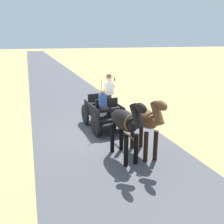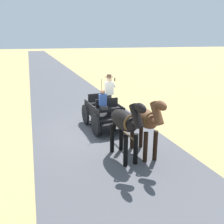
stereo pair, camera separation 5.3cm
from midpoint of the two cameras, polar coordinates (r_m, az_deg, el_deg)
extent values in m
plane|color=tan|center=(10.57, -4.35, -4.71)|extent=(200.00, 200.00, 0.00)
cube|color=#4C4C51|center=(10.56, -4.35, -4.69)|extent=(5.31, 160.00, 0.01)
cube|color=black|center=(10.80, -2.24, -0.45)|extent=(1.32, 2.26, 0.12)
cube|color=black|center=(10.92, 0.55, 1.29)|extent=(0.18, 2.09, 0.44)
cube|color=black|center=(10.54, -5.16, 0.64)|extent=(0.18, 2.09, 0.44)
cube|color=black|center=(9.76, 0.26, -3.02)|extent=(1.09, 0.30, 0.08)
cube|color=black|center=(11.94, -4.24, 0.34)|extent=(0.73, 0.24, 0.06)
cube|color=black|center=(10.15, -1.08, 0.63)|extent=(1.04, 0.42, 0.14)
cube|color=black|center=(10.25, -1.45, 2.08)|extent=(1.02, 0.14, 0.44)
cube|color=black|center=(11.14, -3.15, 2.12)|extent=(1.04, 0.42, 0.14)
cube|color=black|center=(11.25, -3.47, 3.43)|extent=(1.02, 0.14, 0.44)
cylinder|color=black|center=(10.42, 2.60, -2.17)|extent=(0.15, 0.96, 0.96)
cylinder|color=black|center=(10.42, 2.60, -2.17)|extent=(0.13, 0.22, 0.21)
cylinder|color=black|center=(9.97, -4.20, -3.11)|extent=(0.15, 0.96, 0.96)
cylinder|color=black|center=(9.97, -4.20, -3.11)|extent=(0.13, 0.22, 0.21)
cylinder|color=black|center=(11.76, -0.57, 0.13)|extent=(0.15, 0.96, 0.96)
cylinder|color=black|center=(11.76, -0.57, 0.13)|extent=(0.13, 0.22, 0.21)
cylinder|color=black|center=(11.36, -6.66, -0.61)|extent=(0.15, 0.96, 0.96)
cylinder|color=black|center=(11.36, -6.66, -0.61)|extent=(0.13, 0.22, 0.21)
cylinder|color=brown|center=(8.91, 2.71, -4.73)|extent=(0.18, 2.00, 0.07)
cylinder|color=black|center=(9.87, -2.73, 4.34)|extent=(0.02, 0.02, 1.30)
cylinder|color=#2D2D33|center=(10.41, -0.87, 1.81)|extent=(0.22, 0.22, 0.90)
cube|color=silver|center=(10.24, -0.89, 5.75)|extent=(0.35, 0.24, 0.56)
sphere|color=beige|center=(10.17, -0.90, 7.96)|extent=(0.22, 0.22, 0.22)
cylinder|color=#473323|center=(10.15, -0.90, 8.52)|extent=(0.36, 0.36, 0.01)
cylinder|color=#473323|center=(10.15, -0.90, 8.80)|extent=(0.20, 0.20, 0.10)
cylinder|color=silver|center=(10.24, 0.13, 6.77)|extent=(0.26, 0.09, 0.32)
cube|color=black|center=(10.21, 0.49, 7.88)|extent=(0.02, 0.07, 0.14)
cube|color=#2D2D33|center=(9.92, -2.17, 1.07)|extent=(0.30, 0.34, 0.14)
cube|color=#2D4C99|center=(9.94, -2.44, 2.96)|extent=(0.31, 0.22, 0.48)
sphere|color=#9E7051|center=(9.86, -2.46, 4.93)|extent=(0.20, 0.20, 0.20)
ellipsoid|color=brown|center=(8.15, 7.63, -1.29)|extent=(0.56, 1.56, 0.64)
cylinder|color=black|center=(8.10, 10.29, -7.99)|extent=(0.15, 0.15, 1.05)
cylinder|color=black|center=(7.94, 7.97, -8.41)|extent=(0.15, 0.15, 1.05)
cylinder|color=black|center=(8.98, 6.90, -5.24)|extent=(0.15, 0.15, 1.05)
cylinder|color=black|center=(8.83, 4.77, -5.56)|extent=(0.15, 0.15, 1.05)
cylinder|color=brown|center=(7.32, 10.69, -0.29)|extent=(0.26, 0.65, 0.73)
ellipsoid|color=brown|center=(7.06, 11.70, 1.55)|extent=(0.22, 0.54, 0.28)
cube|color=black|center=(7.33, 10.63, 0.03)|extent=(0.06, 0.50, 0.56)
cylinder|color=black|center=(8.88, 5.42, -1.71)|extent=(0.11, 0.11, 0.70)
torus|color=brown|center=(7.67, 9.47, -1.94)|extent=(0.55, 0.07, 0.55)
ellipsoid|color=black|center=(7.81, 2.71, -1.99)|extent=(0.68, 1.60, 0.64)
cylinder|color=black|center=(7.77, 5.64, -8.92)|extent=(0.15, 0.15, 1.05)
cylinder|color=black|center=(7.61, 3.21, -9.43)|extent=(0.15, 0.15, 1.05)
cylinder|color=black|center=(8.64, 2.11, -6.03)|extent=(0.15, 0.15, 1.05)
cylinder|color=black|center=(8.50, -0.11, -6.42)|extent=(0.15, 0.15, 1.05)
cylinder|color=black|center=(6.97, 5.81, -0.96)|extent=(0.31, 0.67, 0.73)
ellipsoid|color=black|center=(6.70, 6.80, 0.96)|extent=(0.26, 0.56, 0.28)
cube|color=black|center=(6.98, 5.74, -0.63)|extent=(0.10, 0.51, 0.56)
cylinder|color=black|center=(8.54, 0.48, -2.40)|extent=(0.11, 0.11, 0.70)
torus|color=brown|center=(7.32, 4.60, -2.68)|extent=(0.55, 0.11, 0.55)
cone|color=orange|center=(13.24, 1.60, 1.04)|extent=(0.32, 0.32, 0.50)
camera|label=1|loc=(0.03, -90.16, -0.05)|focal=37.76mm
camera|label=2|loc=(0.03, 89.84, 0.05)|focal=37.76mm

